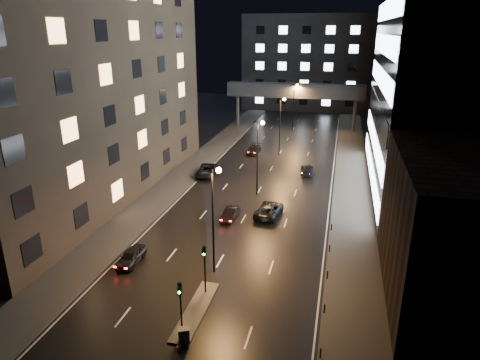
{
  "coord_description": "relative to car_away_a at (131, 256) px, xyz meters",
  "views": [
    {
      "loc": [
        10.34,
        -24.88,
        21.1
      ],
      "look_at": [
        -0.97,
        22.29,
        4.0
      ],
      "focal_mm": 32.0,
      "sensor_mm": 36.0,
      "label": 1
    }
  ],
  "objects": [
    {
      "name": "car_away_b",
      "position": [
        6.64,
        11.99,
        -0.06
      ],
      "size": [
        1.67,
        3.99,
        1.28
      ],
      "primitive_type": "imported",
      "rotation": [
        0.0,
        0.0,
        -0.08
      ],
      "color": "black",
      "rests_on": "ground"
    },
    {
      "name": "streetlight_near",
      "position": [
        8.3,
        0.36,
        5.79
      ],
      "size": [
        1.45,
        0.5,
        10.15
      ],
      "color": "black",
      "rests_on": "ground"
    },
    {
      "name": "median_island",
      "position": [
        8.44,
        -5.64,
        -0.63
      ],
      "size": [
        1.6,
        8.0,
        0.15
      ],
      "primitive_type": "cube",
      "color": "#383533",
      "rests_on": "ground"
    },
    {
      "name": "car_toward_a",
      "position": [
        10.91,
        14.07,
        0.07
      ],
      "size": [
        3.15,
        5.8,
        1.54
      ],
      "primitive_type": "imported",
      "rotation": [
        0.0,
        0.0,
        3.03
      ],
      "color": "black",
      "rests_on": "ground"
    },
    {
      "name": "sidewalk_left",
      "position": [
        -4.36,
        27.36,
        -0.63
      ],
      "size": [
        5.0,
        110.0,
        0.15
      ],
      "primitive_type": "cube",
      "color": "#383533",
      "rests_on": "ground"
    },
    {
      "name": "building_right_low",
      "position": [
        28.14,
        1.36,
        5.29
      ],
      "size": [
        10.0,
        18.0,
        12.0
      ],
      "primitive_type": "cube",
      "color": "black",
      "rests_on": "ground"
    },
    {
      "name": "streetlight_mid_b",
      "position": [
        8.3,
        40.36,
        5.79
      ],
      "size": [
        1.45,
        0.5,
        10.15
      ],
      "color": "black",
      "rests_on": "ground"
    },
    {
      "name": "car_away_d",
      "position": [
        3.58,
        40.27,
        0.01
      ],
      "size": [
        2.03,
        4.96,
        1.44
      ],
      "primitive_type": "imported",
      "rotation": [
        0.0,
        0.0,
        -0.0
      ],
      "color": "black",
      "rests_on": "ground"
    },
    {
      "name": "cone_b",
      "position": [
        8.72,
        -10.09,
        -0.42
      ],
      "size": [
        0.41,
        0.41,
        0.56
      ],
      "primitive_type": "cone",
      "rotation": [
        0.0,
        0.0,
        -0.19
      ],
      "color": "#FB4E0D",
      "rests_on": "ground"
    },
    {
      "name": "streetlight_far",
      "position": [
        8.3,
        60.36,
        5.79
      ],
      "size": [
        1.45,
        0.5,
        10.15
      ],
      "color": "black",
      "rests_on": "ground"
    },
    {
      "name": "building_left",
      "position": [
        -14.36,
        16.36,
        19.29
      ],
      "size": [
        15.0,
        48.0,
        40.0
      ],
      "primitive_type": "cube",
      "color": "#2D2319",
      "rests_on": "ground"
    },
    {
      "name": "car_toward_b",
      "position": [
        13.91,
        31.02,
        -0.03
      ],
      "size": [
        2.24,
        4.81,
        1.36
      ],
      "primitive_type": "imported",
      "rotation": [
        0.0,
        0.0,
        3.21
      ],
      "color": "black",
      "rests_on": "ground"
    },
    {
      "name": "traffic_signal_far",
      "position": [
        8.44,
        -8.64,
        2.39
      ],
      "size": [
        0.28,
        0.34,
        4.4
      ],
      "color": "black",
      "rests_on": "median_island"
    },
    {
      "name": "skybridge",
      "position": [
        8.14,
        62.36,
        7.63
      ],
      "size": [
        30.0,
        3.0,
        10.0
      ],
      "color": "#333335",
      "rests_on": "ground"
    },
    {
      "name": "streetlight_mid_a",
      "position": [
        8.3,
        20.36,
        5.79
      ],
      "size": [
        1.45,
        0.5,
        10.15
      ],
      "color": "black",
      "rests_on": "ground"
    },
    {
      "name": "traffic_signal_near",
      "position": [
        8.44,
        -3.14,
        2.39
      ],
      "size": [
        0.28,
        0.34,
        4.4
      ],
      "color": "black",
      "rests_on": "median_island"
    },
    {
      "name": "sidewalk_right",
      "position": [
        20.64,
        27.36,
        -0.63
      ],
      "size": [
        5.0,
        110.0,
        0.15
      ],
      "primitive_type": "cube",
      "color": "#383533",
      "rests_on": "ground"
    },
    {
      "name": "car_away_c",
      "position": [
        -0.86,
        26.39,
        0.11
      ],
      "size": [
        3.38,
        6.16,
        1.63
      ],
      "primitive_type": "imported",
      "rotation": [
        0.0,
        0.0,
        0.12
      ],
      "color": "black",
      "rests_on": "ground"
    },
    {
      "name": "utility_cabinet",
      "position": [
        8.84,
        -9.34,
        0.02
      ],
      "size": [
        0.95,
        0.84,
        1.16
      ],
      "primitive_type": "cube",
      "rotation": [
        0.0,
        0.0,
        0.42
      ],
      "color": "#4F4F52",
      "rests_on": "median_island"
    },
    {
      "name": "car_away_a",
      "position": [
        0.0,
        0.0,
        0.0
      ],
      "size": [
        1.72,
        4.16,
        1.41
      ],
      "primitive_type": "imported",
      "rotation": [
        0.0,
        0.0,
        0.01
      ],
      "color": "black",
      "rests_on": "ground"
    },
    {
      "name": "building_far",
      "position": [
        8.14,
        90.36,
        11.79
      ],
      "size": [
        34.0,
        14.0,
        25.0
      ],
      "primitive_type": "cube",
      "color": "#333335",
      "rests_on": "ground"
    },
    {
      "name": "ground",
      "position": [
        8.14,
        32.36,
        -0.71
      ],
      "size": [
        160.0,
        160.0,
        0.0
      ],
      "primitive_type": "plane",
      "color": "black",
      "rests_on": "ground"
    },
    {
      "name": "building_right_glass",
      "position": [
        33.14,
        28.36,
        21.79
      ],
      "size": [
        20.0,
        36.0,
        45.0
      ],
      "primitive_type": "cube",
      "color": "black",
      "rests_on": "ground"
    },
    {
      "name": "bollard_row",
      "position": [
        18.34,
        -1.14,
        -0.26
      ],
      "size": [
        0.12,
        25.12,
        0.9
      ],
      "color": "black",
      "rests_on": "ground"
    }
  ]
}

